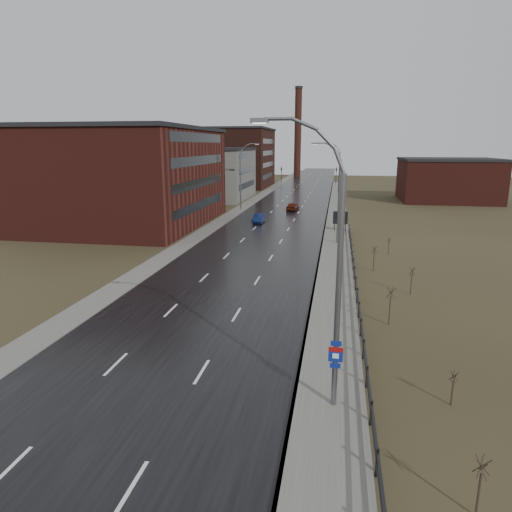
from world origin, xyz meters
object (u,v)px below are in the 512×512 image
at_px(car_near, 259,219).
at_px(car_far, 293,207).
at_px(streetlight_main, 331,273).
at_px(billboard, 340,218).

xyz_separation_m(car_near, car_far, (3.58, 13.43, 0.09)).
relative_size(streetlight_main, billboard, 4.47).
relative_size(streetlight_main, car_near, 3.08).
bearing_deg(billboard, car_far, 113.42).
bearing_deg(billboard, streetlight_main, -90.86).
bearing_deg(billboard, car_near, 156.44).
distance_m(streetlight_main, billboard, 41.89).
relative_size(streetlight_main, car_far, 2.80).
height_order(car_near, car_far, car_far).
relative_size(car_near, car_far, 0.91).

